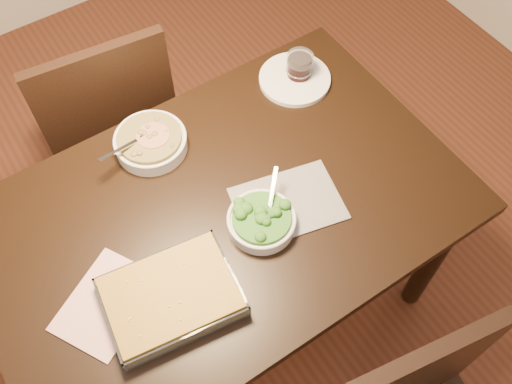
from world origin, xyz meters
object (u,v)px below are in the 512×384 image
(table, at_px, (224,225))
(dinner_plate, at_px, (295,79))
(broccoli_bowl, at_px, (261,221))
(baking_dish, at_px, (171,297))
(chair_far, at_px, (108,117))
(stew_bowl, at_px, (151,141))
(wine_tumbler, at_px, (299,66))

(table, distance_m, dinner_plate, 0.56)
(broccoli_bowl, height_order, baking_dish, broccoli_bowl)
(broccoli_bowl, bearing_deg, chair_far, 100.85)
(stew_bowl, height_order, chair_far, chair_far)
(dinner_plate, bearing_deg, baking_dish, -147.67)
(broccoli_bowl, bearing_deg, table, 120.59)
(stew_bowl, height_order, broccoli_bowl, stew_bowl)
(baking_dish, bearing_deg, chair_far, 86.80)
(stew_bowl, bearing_deg, baking_dish, -112.01)
(stew_bowl, bearing_deg, table, -77.97)
(table, distance_m, wine_tumbler, 0.59)
(wine_tumbler, bearing_deg, baking_dish, -148.07)
(wine_tumbler, bearing_deg, table, -148.61)
(stew_bowl, height_order, wine_tumbler, wine_tumbler)
(chair_far, bearing_deg, baking_dish, 84.71)
(baking_dish, distance_m, chair_far, 0.90)
(stew_bowl, height_order, baking_dish, stew_bowl)
(stew_bowl, height_order, dinner_plate, stew_bowl)
(wine_tumbler, bearing_deg, chair_far, 146.14)
(dinner_plate, bearing_deg, broccoli_bowl, -135.23)
(table, distance_m, stew_bowl, 0.34)
(dinner_plate, bearing_deg, stew_bowl, 178.09)
(table, xyz_separation_m, dinner_plate, (0.47, 0.29, 0.10))
(stew_bowl, bearing_deg, broccoli_bowl, -72.73)
(wine_tumbler, relative_size, chair_far, 0.10)
(broccoli_bowl, bearing_deg, dinner_plate, 44.77)
(baking_dish, relative_size, dinner_plate, 1.56)
(table, bearing_deg, dinner_plate, 32.00)
(wine_tumbler, xyz_separation_m, dinner_plate, (-0.02, -0.01, -0.05))
(chair_far, bearing_deg, wine_tumbler, 152.25)
(broccoli_bowl, distance_m, wine_tumbler, 0.58)
(stew_bowl, xyz_separation_m, chair_far, (-0.02, 0.37, -0.24))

